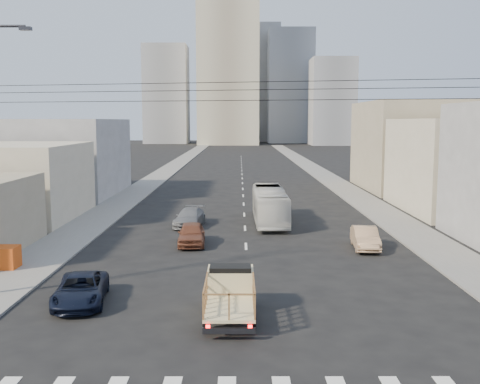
{
  "coord_description": "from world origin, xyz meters",
  "views": [
    {
      "loc": [
        -0.43,
        -20.48,
        7.8
      ],
      "look_at": [
        -0.38,
        13.5,
        3.5
      ],
      "focal_mm": 42.0,
      "sensor_mm": 36.0,
      "label": 1
    }
  ],
  "objects_px": {
    "sedan_brown": "(192,234)",
    "sedan_grey": "(190,217)",
    "navy_pickup": "(81,289)",
    "sedan_tan": "(365,238)",
    "flatbed_pickup": "(230,291)",
    "city_bus": "(270,205)",
    "crate_stack": "(0,257)"
  },
  "relations": [
    {
      "from": "crate_stack",
      "to": "navy_pickup",
      "type": "bearing_deg",
      "value": -43.53
    },
    {
      "from": "sedan_tan",
      "to": "crate_stack",
      "type": "height_order",
      "value": "sedan_tan"
    },
    {
      "from": "city_bus",
      "to": "sedan_grey",
      "type": "xyz_separation_m",
      "value": [
        -6.07,
        -1.45,
        -0.72
      ]
    },
    {
      "from": "navy_pickup",
      "to": "sedan_grey",
      "type": "relative_size",
      "value": 0.99
    },
    {
      "from": "city_bus",
      "to": "crate_stack",
      "type": "height_order",
      "value": "city_bus"
    },
    {
      "from": "flatbed_pickup",
      "to": "sedan_grey",
      "type": "distance_m",
      "value": 20.01
    },
    {
      "from": "sedan_tan",
      "to": "sedan_grey",
      "type": "distance_m",
      "value": 13.71
    },
    {
      "from": "sedan_grey",
      "to": "crate_stack",
      "type": "xyz_separation_m",
      "value": [
        -8.87,
        -12.48,
        0.04
      ]
    },
    {
      "from": "sedan_tan",
      "to": "sedan_brown",
      "type": "bearing_deg",
      "value": 178.81
    },
    {
      "from": "sedan_brown",
      "to": "sedan_grey",
      "type": "xyz_separation_m",
      "value": [
        -0.68,
        6.4,
        -0.05
      ]
    },
    {
      "from": "city_bus",
      "to": "sedan_tan",
      "type": "xyz_separation_m",
      "value": [
        5.39,
        -8.97,
        -0.7
      ]
    },
    {
      "from": "flatbed_pickup",
      "to": "sedan_tan",
      "type": "bearing_deg",
      "value": 56.37
    },
    {
      "from": "flatbed_pickup",
      "to": "city_bus",
      "type": "distance_m",
      "value": 21.35
    },
    {
      "from": "navy_pickup",
      "to": "sedan_grey",
      "type": "height_order",
      "value": "sedan_grey"
    },
    {
      "from": "city_bus",
      "to": "sedan_tan",
      "type": "bearing_deg",
      "value": -59.68
    },
    {
      "from": "flatbed_pickup",
      "to": "sedan_grey",
      "type": "relative_size",
      "value": 0.98
    },
    {
      "from": "flatbed_pickup",
      "to": "sedan_grey",
      "type": "bearing_deg",
      "value": 99.62
    },
    {
      "from": "flatbed_pickup",
      "to": "city_bus",
      "type": "relative_size",
      "value": 0.45
    },
    {
      "from": "crate_stack",
      "to": "flatbed_pickup",
      "type": "bearing_deg",
      "value": -30.68
    },
    {
      "from": "sedan_grey",
      "to": "navy_pickup",
      "type": "bearing_deg",
      "value": -92.96
    },
    {
      "from": "city_bus",
      "to": "sedan_brown",
      "type": "bearing_deg",
      "value": -125.12
    },
    {
      "from": "sedan_tan",
      "to": "navy_pickup",
      "type": "bearing_deg",
      "value": -139.65
    },
    {
      "from": "flatbed_pickup",
      "to": "crate_stack",
      "type": "relative_size",
      "value": 2.45
    },
    {
      "from": "city_bus",
      "to": "sedan_tan",
      "type": "height_order",
      "value": "city_bus"
    },
    {
      "from": "sedan_tan",
      "to": "city_bus",
      "type": "bearing_deg",
      "value": 125.72
    },
    {
      "from": "flatbed_pickup",
      "to": "navy_pickup",
      "type": "height_order",
      "value": "flatbed_pickup"
    },
    {
      "from": "navy_pickup",
      "to": "sedan_brown",
      "type": "distance_m",
      "value": 12.16
    },
    {
      "from": "navy_pickup",
      "to": "sedan_tan",
      "type": "bearing_deg",
      "value": 27.94
    },
    {
      "from": "sedan_tan",
      "to": "crate_stack",
      "type": "relative_size",
      "value": 2.26
    },
    {
      "from": "sedan_tan",
      "to": "crate_stack",
      "type": "xyz_separation_m",
      "value": [
        -20.33,
        -4.96,
        0.02
      ]
    },
    {
      "from": "city_bus",
      "to": "flatbed_pickup",
      "type": "bearing_deg",
      "value": -98.01
    },
    {
      "from": "navy_pickup",
      "to": "city_bus",
      "type": "distance_m",
      "value": 21.48
    }
  ]
}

